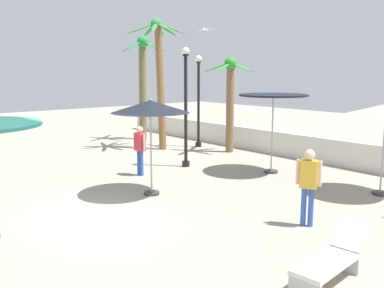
# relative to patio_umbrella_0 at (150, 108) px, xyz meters

# --- Properties ---
(ground_plane) EXTENTS (56.00, 56.00, 0.00)m
(ground_plane) POSITION_rel_patio_umbrella_0_xyz_m (0.51, -2.34, -2.46)
(ground_plane) COLOR #9E9384
(boundary_wall) EXTENTS (25.20, 0.30, 0.97)m
(boundary_wall) POSITION_rel_patio_umbrella_0_xyz_m (0.51, 7.37, -1.97)
(boundary_wall) COLOR silver
(boundary_wall) RESTS_ON ground_plane
(patio_umbrella_0) EXTENTS (2.16, 2.16, 2.71)m
(patio_umbrella_0) POSITION_rel_patio_umbrella_0_xyz_m (0.00, 0.00, 0.00)
(patio_umbrella_0) COLOR #333338
(patio_umbrella_0) RESTS_ON ground_plane
(patio_umbrella_2) EXTENTS (2.29, 2.29, 2.78)m
(patio_umbrella_2) POSITION_rel_patio_umbrella_0_xyz_m (0.45, 4.64, 0.03)
(patio_umbrella_2) COLOR #333338
(patio_umbrella_2) RESTS_ON ground_plane
(palm_tree_1) EXTENTS (2.58, 2.57, 5.70)m
(palm_tree_1) POSITION_rel_patio_umbrella_0_xyz_m (-5.75, 4.41, 1.10)
(palm_tree_1) COLOR brown
(palm_tree_1) RESTS_ON ground_plane
(palm_tree_2) EXTENTS (2.32, 2.36, 5.17)m
(palm_tree_2) POSITION_rel_patio_umbrella_0_xyz_m (-8.46, 5.32, 0.68)
(palm_tree_2) COLOR brown
(palm_tree_2) RESTS_ON ground_plane
(palm_tree_3) EXTENTS (2.24, 2.35, 4.03)m
(palm_tree_3) POSITION_rel_patio_umbrella_0_xyz_m (-3.16, 6.22, 0.06)
(palm_tree_3) COLOR brown
(palm_tree_3) RESTS_ON ground_plane
(lamp_post_1) EXTENTS (0.28, 0.28, 4.28)m
(lamp_post_1) POSITION_rel_patio_umbrella_0_xyz_m (-2.17, 3.00, -0.22)
(lamp_post_1) COLOR black
(lamp_post_1) RESTS_ON ground_plane
(lamp_post_2) EXTENTS (0.31, 0.31, 4.15)m
(lamp_post_2) POSITION_rel_patio_umbrella_0_xyz_m (-5.01, 6.04, -0.17)
(lamp_post_2) COLOR black
(lamp_post_2) RESTS_ON ground_plane
(lounge_chair_0) EXTENTS (0.73, 1.93, 0.84)m
(lounge_chair_0) POSITION_rel_patio_umbrella_0_xyz_m (6.02, -0.48, -2.07)
(lounge_chair_0) COLOR #B7B7BC
(lounge_chair_0) RESTS_ON ground_plane
(guest_0) EXTENTS (0.56, 0.25, 1.66)m
(guest_0) POSITION_rel_patio_umbrella_0_xyz_m (-2.11, 0.99, -1.46)
(guest_0) COLOR #3359B2
(guest_0) RESTS_ON ground_plane
(guest_1) EXTENTS (0.51, 0.38, 1.75)m
(guest_1) POSITION_rel_patio_umbrella_0_xyz_m (4.28, 1.28, -1.39)
(guest_1) COLOR #3359B2
(guest_1) RESTS_ON ground_plane
(seagull_0) EXTENTS (1.05, 0.38, 0.14)m
(seagull_0) POSITION_rel_patio_umbrella_0_xyz_m (-4.68, 6.15, 2.78)
(seagull_0) COLOR white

